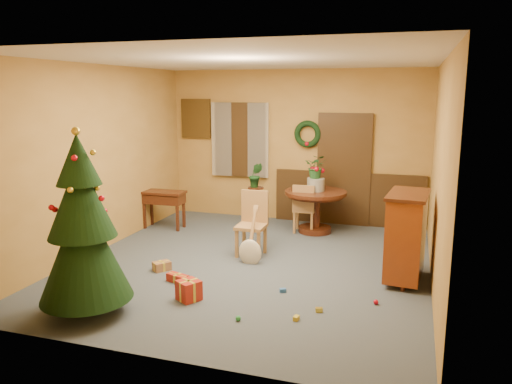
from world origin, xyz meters
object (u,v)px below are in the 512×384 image
at_px(chair_near, 253,221).
at_px(sideboard, 406,234).
at_px(dining_table, 315,203).
at_px(writing_desk, 164,200).
at_px(christmas_tree, 83,228).

bearing_deg(chair_near, sideboard, -11.21).
xyz_separation_m(dining_table, writing_desk, (-2.71, -0.57, -0.01)).
distance_m(dining_table, sideboard, 2.52).
height_order(writing_desk, sideboard, sideboard).
height_order(dining_table, writing_desk, dining_table).
bearing_deg(writing_desk, christmas_tree, -75.71).
distance_m(chair_near, sideboard, 2.32).
height_order(dining_table, chair_near, chair_near).
xyz_separation_m(dining_table, sideboard, (1.59, -1.96, 0.11)).
xyz_separation_m(writing_desk, sideboard, (4.30, -1.39, 0.12)).
distance_m(christmas_tree, writing_desk, 3.67).
bearing_deg(dining_table, christmas_tree, -113.83).
relative_size(chair_near, writing_desk, 1.25).
bearing_deg(christmas_tree, dining_table, 66.17).
bearing_deg(dining_table, sideboard, -50.94).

